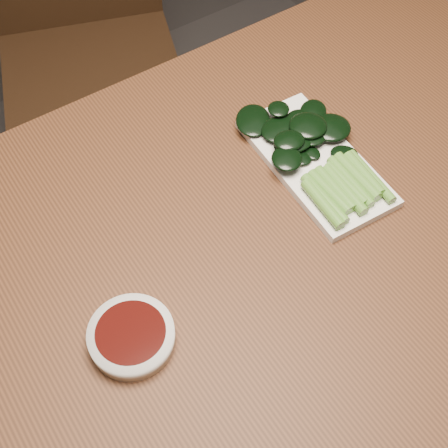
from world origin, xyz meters
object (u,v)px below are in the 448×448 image
(sauce_bowl, at_px, (132,336))
(serving_plate, at_px, (315,162))
(gai_lan, at_px, (316,150))
(table, at_px, (243,259))
(chair_far, at_px, (85,38))

(sauce_bowl, height_order, serving_plate, sauce_bowl)
(serving_plate, height_order, gai_lan, gai_lan)
(table, height_order, gai_lan, gai_lan)
(table, xyz_separation_m, gai_lan, (0.18, 0.06, 0.10))
(sauce_bowl, height_order, gai_lan, gai_lan)
(chair_far, height_order, gai_lan, chair_far)
(chair_far, height_order, serving_plate, chair_far)
(chair_far, relative_size, serving_plate, 3.12)
(serving_plate, bearing_deg, sauce_bowl, -165.02)
(serving_plate, relative_size, gai_lan, 0.93)
(table, distance_m, chair_far, 0.90)
(table, height_order, sauce_bowl, sauce_bowl)
(chair_far, height_order, sauce_bowl, chair_far)
(table, relative_size, chair_far, 1.57)
(gai_lan, bearing_deg, chair_far, 94.32)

